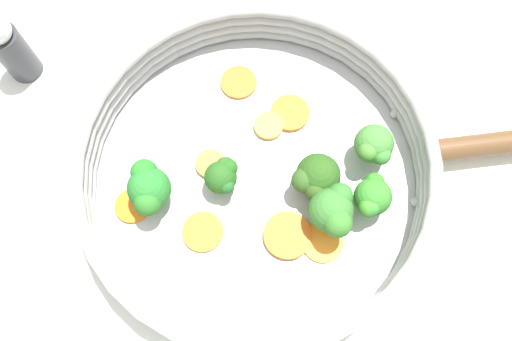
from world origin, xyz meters
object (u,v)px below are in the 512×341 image
Objects in this scene: carrot_slice_2 at (290,113)px; carrot_slice_3 at (287,235)px; carrot_slice_6 at (211,164)px; salt_shaker at (9,47)px; broccoli_floret_5 at (333,211)px; carrot_slice_5 at (133,206)px; broccoli_floret_4 at (223,176)px; broccoli_floret_0 at (372,197)px; broccoli_floret_1 at (316,178)px; carrot_slice_0 at (203,232)px; carrot_slice_4 at (269,126)px; carrot_slice_1 at (239,83)px; carrot_slice_7 at (324,241)px; skillet at (256,178)px; broccoli_floret_3 at (148,188)px; broccoli_floret_2 at (374,146)px.

carrot_slice_3 is at bearing -45.67° from carrot_slice_2.
salt_shaker is at bearing -162.74° from carrot_slice_6.
carrot_slice_6 is 0.12m from broccoli_floret_5.
carrot_slice_6 is (0.02, 0.08, 0.00)m from carrot_slice_5.
broccoli_floret_4 reaches higher than carrot_slice_6.
broccoli_floret_0 reaches higher than carrot_slice_6.
carrot_slice_5 is at bearing -103.26° from carrot_slice_6.
broccoli_floret_1 is at bearing 34.27° from carrot_slice_6.
carrot_slice_4 is (-0.03, 0.11, 0.00)m from carrot_slice_0.
broccoli_floret_0 reaches higher than carrot_slice_1.
carrot_slice_3 is 0.05m from broccoli_floret_5.
broccoli_floret_5 is (0.03, -0.01, 0.01)m from broccoli_floret_1.
broccoli_floret_0 is at bearing 5.18° from carrot_slice_4.
carrot_slice_0 is at bearing -47.68° from carrot_slice_6.
carrot_slice_0 is 0.11m from carrot_slice_7.
broccoli_floret_5 is (0.09, 0.05, 0.01)m from broccoli_floret_4.
carrot_slice_4 and carrot_slice_6 have the same top height.
carrot_slice_2 is at bearing 134.33° from carrot_slice_3.
carrot_slice_1 is 0.16m from carrot_slice_3.
skillet is 0.10m from carrot_slice_1.
carrot_slice_1 is 0.17m from broccoli_floret_5.
carrot_slice_3 is at bearing 35.67° from carrot_slice_5.
broccoli_floret_4 is at bearing -153.43° from broccoli_floret_5.
carrot_slice_7 is at bearing 1.11° from skillet.
carrot_slice_1 is at bearing -167.46° from carrot_slice_2.
broccoli_floret_0 is (0.11, -0.01, 0.02)m from carrot_slice_2.
salt_shaker is at bearing -160.23° from skillet.
salt_shaker reaches higher than skillet.
salt_shaker is at bearing -175.87° from carrot_slice_0.
carrot_slice_3 reaches higher than carrot_slice_5.
broccoli_floret_3 is (-0.05, -0.08, 0.03)m from skillet.
broccoli_floret_2 is at bearing 49.81° from carrot_slice_6.
carrot_slice_7 is at bearing 38.89° from carrot_slice_3.
carrot_slice_2 is 1.35× the size of carrot_slice_4.
carrot_slice_5 is 0.20m from salt_shaker.
broccoli_floret_4 is at bearing -135.61° from broccoli_floret_1.
carrot_slice_4 is 0.88× the size of carrot_slice_5.
carrot_slice_5 is 0.09m from broccoli_floret_4.
carrot_slice_6 reaches higher than carrot_slice_7.
carrot_slice_0 is 0.15m from carrot_slice_1.
carrot_slice_7 is (0.03, 0.02, -0.00)m from carrot_slice_3.
carrot_slice_2 and carrot_slice_3 have the same top height.
carrot_slice_3 is 1.22× the size of broccoli_floret_4.
broccoli_floret_5 is at bearing -12.66° from carrot_slice_1.
carrot_slice_4 is 1.00× the size of carrot_slice_6.
carrot_slice_0 is 0.12m from carrot_slice_4.
broccoli_floret_0 is (0.13, 0.08, 0.02)m from carrot_slice_6.
carrot_slice_2 is 0.11m from broccoli_floret_5.
carrot_slice_5 is at bearing -100.74° from carrot_slice_4.
broccoli_floret_2 is at bearing 30.17° from salt_shaker.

